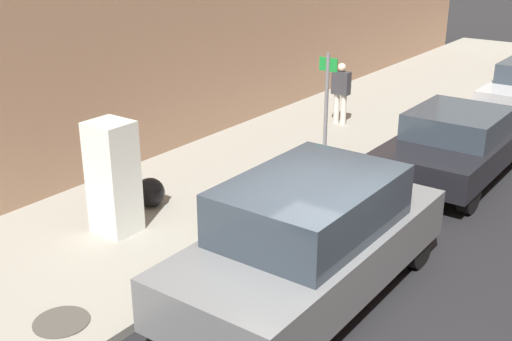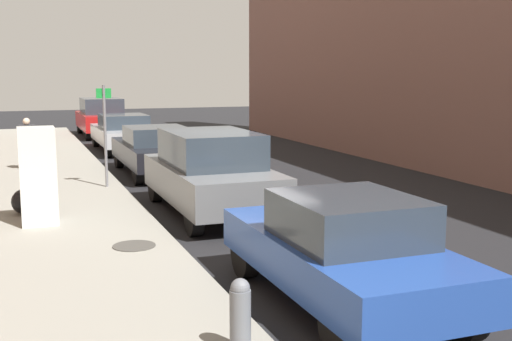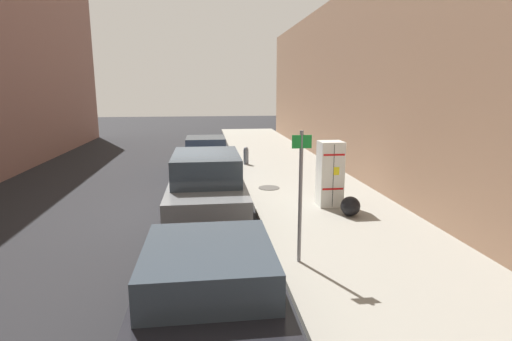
{
  "view_description": "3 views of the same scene",
  "coord_description": "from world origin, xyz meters",
  "px_view_note": "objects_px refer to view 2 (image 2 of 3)",
  "views": [
    {
      "loc": [
        3.34,
        -6.02,
        4.75
      ],
      "look_at": [
        -2.58,
        2.04,
        0.9
      ],
      "focal_mm": 45.0,
      "sensor_mm": 36.0,
      "label": 1
    },
    {
      "loc": [
        -4.32,
        -12.25,
        2.96
      ],
      "look_at": [
        -0.0,
        -0.78,
        1.07
      ],
      "focal_mm": 45.0,
      "sensor_mm": 36.0,
      "label": 2
    },
    {
      "loc": [
        -0.55,
        10.73,
        3.37
      ],
      "look_at": [
        -1.83,
        0.65,
        1.29
      ],
      "focal_mm": 28.0,
      "sensor_mm": 36.0,
      "label": 3
    }
  ],
  "objects_px": {
    "parked_suv_red": "(102,117)",
    "parked_sedan_dark": "(156,149)",
    "fire_hydrant": "(240,314)",
    "parked_suv_gray": "(211,172)",
    "parked_hatchback_blue": "(342,249)",
    "street_sign_post": "(105,130)",
    "trash_bag": "(25,202)",
    "parked_sedan_silver": "(123,132)",
    "pedestrian_walking_far": "(27,140)",
    "discarded_refrigerator": "(38,176)"
  },
  "relations": [
    {
      "from": "parked_hatchback_blue",
      "to": "street_sign_post",
      "type": "bearing_deg",
      "value": 100.73
    },
    {
      "from": "trash_bag",
      "to": "parked_sedan_silver",
      "type": "distance_m",
      "value": 11.4
    },
    {
      "from": "street_sign_post",
      "to": "parked_hatchback_blue",
      "type": "bearing_deg",
      "value": -79.27
    },
    {
      "from": "parked_suv_gray",
      "to": "parked_suv_red",
      "type": "xyz_separation_m",
      "value": [
        -0.0,
        17.62,
        0.02
      ]
    },
    {
      "from": "discarded_refrigerator",
      "to": "parked_suv_gray",
      "type": "relative_size",
      "value": 0.4
    },
    {
      "from": "trash_bag",
      "to": "parked_suv_red",
      "type": "distance_m",
      "value": 17.32
    },
    {
      "from": "parked_hatchback_blue",
      "to": "trash_bag",
      "type": "bearing_deg",
      "value": 119.63
    },
    {
      "from": "parked_hatchback_blue",
      "to": "fire_hydrant",
      "type": "bearing_deg",
      "value": -148.31
    },
    {
      "from": "parked_sedan_dark",
      "to": "parked_suv_red",
      "type": "bearing_deg",
      "value": 90.0
    },
    {
      "from": "parked_sedan_silver",
      "to": "parked_sedan_dark",
      "type": "bearing_deg",
      "value": -90.0
    },
    {
      "from": "parked_hatchback_blue",
      "to": "parked_sedan_dark",
      "type": "distance_m",
      "value": 11.37
    },
    {
      "from": "street_sign_post",
      "to": "parked_sedan_dark",
      "type": "distance_m",
      "value": 2.99
    },
    {
      "from": "fire_hydrant",
      "to": "parked_sedan_dark",
      "type": "bearing_deg",
      "value": 82.06
    },
    {
      "from": "pedestrian_walking_far",
      "to": "parked_hatchback_blue",
      "type": "xyz_separation_m",
      "value": [
        3.47,
        -12.8,
        -0.23
      ]
    },
    {
      "from": "fire_hydrant",
      "to": "parked_hatchback_blue",
      "type": "bearing_deg",
      "value": 31.69
    },
    {
      "from": "parked_suv_red",
      "to": "parked_sedan_dark",
      "type": "bearing_deg",
      "value": -90.0
    },
    {
      "from": "pedestrian_walking_far",
      "to": "parked_hatchback_blue",
      "type": "distance_m",
      "value": 13.26
    },
    {
      "from": "fire_hydrant",
      "to": "pedestrian_walking_far",
      "type": "xyz_separation_m",
      "value": [
        -1.73,
        13.87,
        0.46
      ]
    },
    {
      "from": "fire_hydrant",
      "to": "parked_sedan_silver",
      "type": "bearing_deg",
      "value": 84.59
    },
    {
      "from": "parked_suv_gray",
      "to": "parked_suv_red",
      "type": "distance_m",
      "value": 17.62
    },
    {
      "from": "discarded_refrigerator",
      "to": "parked_sedan_dark",
      "type": "distance_m",
      "value": 6.83
    },
    {
      "from": "street_sign_post",
      "to": "parked_sedan_silver",
      "type": "bearing_deg",
      "value": 78.17
    },
    {
      "from": "trash_bag",
      "to": "parked_hatchback_blue",
      "type": "height_order",
      "value": "parked_hatchback_blue"
    },
    {
      "from": "discarded_refrigerator",
      "to": "fire_hydrant",
      "type": "relative_size",
      "value": 2.38
    },
    {
      "from": "discarded_refrigerator",
      "to": "parked_suv_red",
      "type": "xyz_separation_m",
      "value": [
        3.43,
        17.92,
        -0.13
      ]
    },
    {
      "from": "parked_sedan_dark",
      "to": "parked_suv_red",
      "type": "distance_m",
      "value": 12.02
    },
    {
      "from": "fire_hydrant",
      "to": "parked_sedan_dark",
      "type": "distance_m",
      "value": 12.57
    },
    {
      "from": "discarded_refrigerator",
      "to": "fire_hydrant",
      "type": "bearing_deg",
      "value": -75.47
    },
    {
      "from": "fire_hydrant",
      "to": "parked_hatchback_blue",
      "type": "height_order",
      "value": "parked_hatchback_blue"
    },
    {
      "from": "street_sign_post",
      "to": "fire_hydrant",
      "type": "height_order",
      "value": "street_sign_post"
    },
    {
      "from": "discarded_refrigerator",
      "to": "parked_suv_gray",
      "type": "xyz_separation_m",
      "value": [
        3.43,
        0.3,
        -0.15
      ]
    },
    {
      "from": "trash_bag",
      "to": "parked_sedan_silver",
      "type": "xyz_separation_m",
      "value": [
        3.69,
        10.78,
        0.34
      ]
    },
    {
      "from": "discarded_refrigerator",
      "to": "parked_sedan_dark",
      "type": "height_order",
      "value": "discarded_refrigerator"
    },
    {
      "from": "parked_suv_gray",
      "to": "parked_sedan_dark",
      "type": "xyz_separation_m",
      "value": [
        -0.0,
        5.59,
        -0.16
      ]
    },
    {
      "from": "parked_hatchback_blue",
      "to": "parked_sedan_dark",
      "type": "relative_size",
      "value": 0.93
    },
    {
      "from": "pedestrian_walking_far",
      "to": "parked_sedan_dark",
      "type": "relative_size",
      "value": 0.34
    },
    {
      "from": "pedestrian_walking_far",
      "to": "parked_hatchback_blue",
      "type": "relative_size",
      "value": 0.36
    },
    {
      "from": "parked_hatchback_blue",
      "to": "parked_sedan_dark",
      "type": "height_order",
      "value": "parked_hatchback_blue"
    },
    {
      "from": "street_sign_post",
      "to": "trash_bag",
      "type": "distance_m",
      "value": 3.44
    },
    {
      "from": "pedestrian_walking_far",
      "to": "parked_hatchback_blue",
      "type": "height_order",
      "value": "pedestrian_walking_far"
    },
    {
      "from": "parked_sedan_dark",
      "to": "discarded_refrigerator",
      "type": "bearing_deg",
      "value": -120.2
    },
    {
      "from": "street_sign_post",
      "to": "parked_sedan_dark",
      "type": "height_order",
      "value": "street_sign_post"
    },
    {
      "from": "discarded_refrigerator",
      "to": "parked_sedan_dark",
      "type": "relative_size",
      "value": 0.41
    },
    {
      "from": "street_sign_post",
      "to": "parked_suv_red",
      "type": "bearing_deg",
      "value": 83.17
    },
    {
      "from": "parked_suv_red",
      "to": "street_sign_post",
      "type": "bearing_deg",
      "value": -96.83
    },
    {
      "from": "street_sign_post",
      "to": "parked_sedan_dark",
      "type": "xyz_separation_m",
      "value": [
        1.72,
        2.31,
        -0.8
      ]
    },
    {
      "from": "street_sign_post",
      "to": "pedestrian_walking_far",
      "type": "bearing_deg",
      "value": 115.12
    },
    {
      "from": "street_sign_post",
      "to": "parked_sedan_dark",
      "type": "relative_size",
      "value": 0.56
    },
    {
      "from": "parked_suv_gray",
      "to": "parked_sedan_dark",
      "type": "relative_size",
      "value": 1.02
    },
    {
      "from": "parked_sedan_dark",
      "to": "street_sign_post",
      "type": "bearing_deg",
      "value": -126.63
    }
  ]
}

